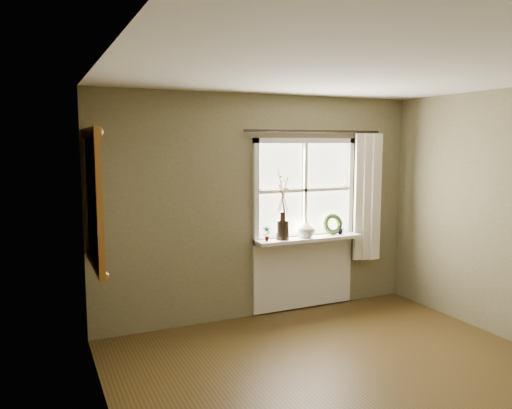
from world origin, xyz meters
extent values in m
plane|color=#412F14|center=(0.00, 0.00, 0.00)|extent=(4.50, 4.50, 0.00)
plane|color=silver|center=(0.00, 0.00, 2.60)|extent=(4.50, 4.50, 0.00)
cube|color=#6C6547|center=(0.00, 2.30, 1.30)|extent=(4.00, 0.10, 2.60)
cube|color=#6C6547|center=(-2.05, 0.00, 1.30)|extent=(0.10, 4.50, 2.60)
cube|color=silver|center=(0.55, 2.22, 0.89)|extent=(1.36, 0.06, 0.06)
cube|color=silver|center=(0.55, 2.22, 2.07)|extent=(1.36, 0.06, 0.06)
cube|color=silver|center=(-0.10, 2.22, 1.48)|extent=(0.06, 0.06, 1.24)
cube|color=silver|center=(1.20, 2.22, 1.48)|extent=(0.06, 0.06, 1.24)
cube|color=silver|center=(0.55, 2.22, 1.48)|extent=(1.24, 0.05, 0.04)
cube|color=silver|center=(0.55, 2.22, 1.48)|extent=(0.04, 0.05, 1.12)
cube|color=white|center=(0.23, 2.25, 1.77)|extent=(0.59, 0.01, 0.53)
cube|color=white|center=(0.88, 2.25, 1.77)|extent=(0.59, 0.01, 0.53)
cube|color=white|center=(0.23, 2.25, 1.19)|extent=(0.59, 0.01, 0.53)
cube|color=white|center=(0.88, 2.25, 1.19)|extent=(0.59, 0.01, 0.53)
cube|color=silver|center=(0.55, 2.12, 0.90)|extent=(1.36, 0.26, 0.04)
cube|color=silver|center=(0.55, 2.23, 0.46)|extent=(1.36, 0.04, 0.88)
cylinder|color=black|center=(0.20, 2.12, 1.03)|extent=(0.20, 0.20, 0.23)
imported|color=silver|center=(0.51, 2.12, 1.04)|extent=(0.28, 0.28, 0.23)
torus|color=#354920|center=(0.91, 2.16, 1.02)|extent=(0.27, 0.13, 0.27)
imported|color=#354920|center=(-0.01, 2.12, 1.01)|extent=(0.10, 0.08, 0.17)
imported|color=#354920|center=(1.01, 2.12, 1.00)|extent=(0.10, 0.09, 0.16)
cube|color=silver|center=(1.39, 2.13, 1.37)|extent=(0.36, 0.12, 1.59)
cylinder|color=black|center=(0.65, 2.17, 2.18)|extent=(1.84, 0.03, 0.03)
cube|color=white|center=(-1.97, 1.70, 1.54)|extent=(0.02, 0.88, 1.09)
cube|color=#A26830|center=(-1.96, 1.70, 2.13)|extent=(0.05, 1.07, 0.09)
cube|color=#A26830|center=(-1.96, 1.70, 0.95)|extent=(0.05, 1.07, 0.09)
cube|color=#A26830|center=(-1.96, 1.21, 1.54)|extent=(0.05, 0.09, 1.09)
cube|color=#A26830|center=(-1.96, 2.19, 1.54)|extent=(0.05, 0.09, 1.09)
sphere|color=silver|center=(-1.91, 1.67, 2.08)|extent=(0.04, 0.04, 0.04)
sphere|color=silver|center=(-1.91, 1.70, 2.04)|extent=(0.04, 0.04, 0.04)
sphere|color=silver|center=(-1.91, 1.73, 2.09)|extent=(0.04, 0.04, 0.04)
camera|label=1|loc=(-2.46, -2.99, 2.04)|focal=35.00mm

